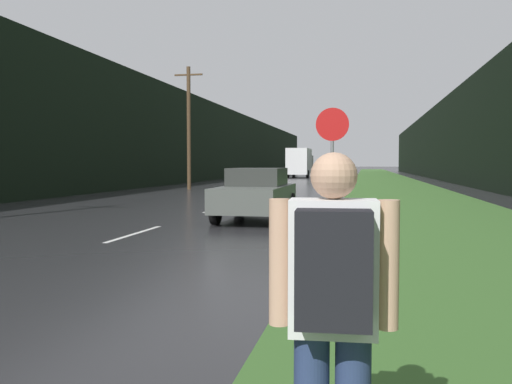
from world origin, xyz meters
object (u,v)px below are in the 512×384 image
at_px(car_passing_near, 256,193).
at_px(delivery_truck, 300,162).
at_px(stop_sign, 332,159).
at_px(hitchhiker_with_backpack, 333,312).

bearing_deg(car_passing_near, delivery_truck, -84.85).
bearing_deg(delivery_truck, car_passing_near, -84.85).
bearing_deg(stop_sign, hitchhiker_with_backpack, -86.62).
relative_size(car_passing_near, delivery_truck, 0.55).
height_order(hitchhiker_with_backpack, delivery_truck, delivery_truck).
xyz_separation_m(stop_sign, car_passing_near, (-2.40, 3.85, -0.97)).
bearing_deg(stop_sign, delivery_truck, 97.42).
distance_m(stop_sign, car_passing_near, 4.64).
bearing_deg(hitchhiker_with_backpack, stop_sign, 89.92).
distance_m(hitchhiker_with_backpack, delivery_truck, 60.90).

